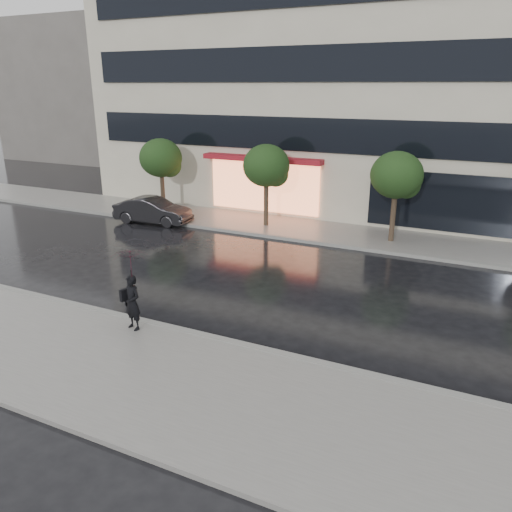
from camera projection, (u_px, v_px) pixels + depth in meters
The scene contains 12 objects.
ground at pixel (218, 323), 14.53m from camera, with size 120.00×120.00×0.00m, color black.
sidewalk_near at pixel (149, 377), 11.73m from camera, with size 60.00×4.50×0.12m, color slate.
sidewalk_far at pixel (327, 232), 23.25m from camera, with size 60.00×3.50×0.12m, color slate.
curb_near at pixel (200, 336), 13.65m from camera, with size 60.00×0.25×0.14m, color gray.
curb_far at pixel (314, 242), 21.76m from camera, with size 60.00×0.25×0.14m, color gray.
office_building at pixel (378, 37), 26.94m from camera, with size 30.00×12.76×18.00m.
bg_building_left at pixel (92, 91), 46.17m from camera, with size 14.00×10.00×12.00m, color #59544F.
tree_far_west at pixel (162, 159), 25.78m from camera, with size 2.20×2.20×3.99m.
tree_mid_west at pixel (268, 167), 23.33m from camera, with size 2.20×2.20×3.99m.
tree_mid_east at pixel (398, 177), 20.89m from camera, with size 2.20×2.20×3.99m.
parked_car at pixel (153, 211), 24.83m from camera, with size 1.36×3.90×1.28m, color black.
pedestrian_with_umbrella at pixel (131, 276), 13.41m from camera, with size 1.20×1.21×2.33m.
Camera 1 is at (6.65, -11.34, 6.57)m, focal length 35.00 mm.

